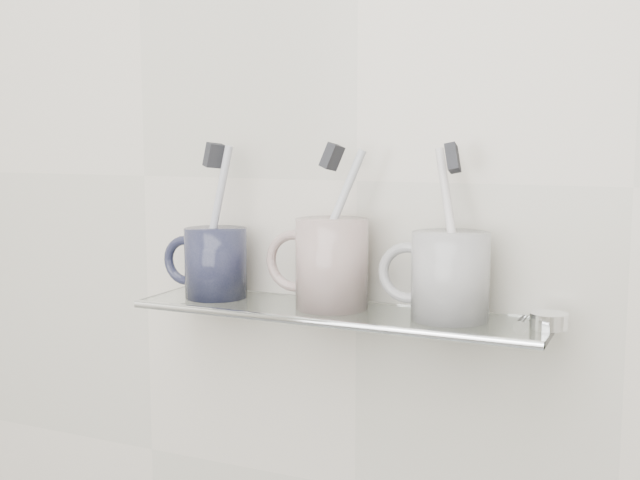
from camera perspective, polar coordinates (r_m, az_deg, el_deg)
The scene contains 18 objects.
wall_back at distance 0.99m, azimuth 2.63°, elevation 4.22°, with size 2.50×2.50×0.00m, color beige.
shelf_glass at distance 0.96m, azimuth 1.21°, elevation -5.19°, with size 0.50×0.12×0.01m, color silver.
shelf_rail at distance 0.91m, azimuth -0.18°, elevation -5.89°, with size 0.01×0.01×0.50m, color silver.
bracket_left at distance 1.10m, azimuth -7.99°, elevation -4.24°, with size 0.02×0.02×0.03m, color silver.
bracket_right at distance 0.95m, azimuth 14.19°, elevation -6.25°, with size 0.02×0.02×0.03m, color silver.
mug_left at distance 1.03m, azimuth -7.41°, elevation -1.62°, with size 0.08×0.08×0.09m, color black.
mug_left_handle at distance 1.06m, azimuth -9.53°, elevation -1.45°, with size 0.07×0.07×0.01m, color black.
toothbrush_left at distance 1.02m, azimuth -7.47°, elevation 1.51°, with size 0.01×0.01×0.19m, color #ACAEBA.
bristles_left at distance 1.02m, azimuth -7.54°, elevation 5.99°, with size 0.01×0.02×0.03m, color #232427.
mug_center at distance 0.96m, azimuth 0.85°, elevation -1.70°, with size 0.09×0.09×0.11m, color silver.
mug_center_handle at distance 0.98m, azimuth -1.82°, elevation -1.51°, with size 0.08×0.08×0.01m, color silver.
toothbrush_center at distance 0.95m, azimuth 0.85°, elevation 1.12°, with size 0.01×0.01×0.19m, color #B1B8BD.
bristles_center at distance 0.94m, azimuth 0.86°, elevation 5.95°, with size 0.01×0.02×0.03m, color #232427.
mug_right at distance 0.91m, azimuth 9.25°, elevation -2.54°, with size 0.09×0.09×0.10m, color white.
mug_right_handle at distance 0.92m, azimuth 6.26°, elevation -2.34°, with size 0.07×0.07×0.01m, color white.
toothbrush_right at distance 0.90m, azimuth 9.32°, elevation 0.69°, with size 0.01×0.01×0.19m, color silver.
bristles_right at distance 0.90m, azimuth 9.42°, elevation 5.78°, with size 0.01×0.02×0.03m, color #232427.
chrome_cap at distance 0.90m, azimuth 15.96°, elevation -5.54°, with size 0.04×0.04×0.02m, color silver.
Camera 1 is at (0.37, 0.18, 1.30)m, focal length 45.00 mm.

